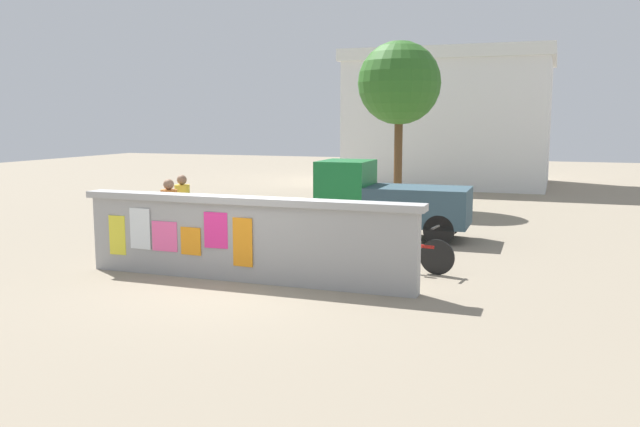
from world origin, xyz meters
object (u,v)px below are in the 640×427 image
at_px(tree_roadside, 399,84).
at_px(bicycle_far, 288,247).
at_px(person_bystander, 169,209).
at_px(motorcycle, 260,226).
at_px(person_walking, 183,203).
at_px(bicycle_near, 410,253).
at_px(auto_rickshaw_truck, 385,200).

bearing_deg(tree_roadside, bicycle_far, -90.19).
bearing_deg(bicycle_far, person_bystander, 179.96).
distance_m(motorcycle, person_walking, 1.82).
bearing_deg(tree_roadside, bicycle_near, -75.33).
xyz_separation_m(auto_rickshaw_truck, bicycle_far, (-1.02, -3.70, -0.54)).
relative_size(motorcycle, bicycle_near, 1.12).
distance_m(bicycle_near, bicycle_far, 2.40).
bearing_deg(motorcycle, person_bystander, -131.46).
relative_size(auto_rickshaw_truck, person_walking, 2.24).
height_order(motorcycle, person_walking, person_walking).
relative_size(auto_rickshaw_truck, bicycle_far, 2.15).
bearing_deg(auto_rickshaw_truck, motorcycle, -137.08).
relative_size(bicycle_far, tree_roadside, 0.32).
bearing_deg(bicycle_far, tree_roadside, 89.81).
relative_size(auto_rickshaw_truck, person_bystander, 2.24).
bearing_deg(motorcycle, person_walking, -162.29).
bearing_deg(tree_roadside, motorcycle, -99.84).
bearing_deg(bicycle_near, person_walking, 172.06).
xyz_separation_m(auto_rickshaw_truck, motorcycle, (-2.33, -2.16, -0.44)).
distance_m(auto_rickshaw_truck, bicycle_near, 3.74).
bearing_deg(person_bystander, bicycle_near, 2.95).
height_order(auto_rickshaw_truck, tree_roadside, tree_roadside).
bearing_deg(person_walking, bicycle_near, -7.94).
height_order(auto_rickshaw_truck, bicycle_far, auto_rickshaw_truck).
xyz_separation_m(motorcycle, bicycle_far, (1.31, -1.54, -0.10)).
xyz_separation_m(bicycle_near, person_walking, (-5.35, 0.75, 0.62)).
distance_m(person_bystander, tree_roadside, 10.09).
xyz_separation_m(auto_rickshaw_truck, person_walking, (-3.99, -2.70, 0.09)).
bearing_deg(bicycle_near, auto_rickshaw_truck, 111.58).
bearing_deg(motorcycle, bicycle_near, -19.11).
height_order(motorcycle, person_bystander, person_bystander).
distance_m(bicycle_near, tree_roadside, 9.97).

